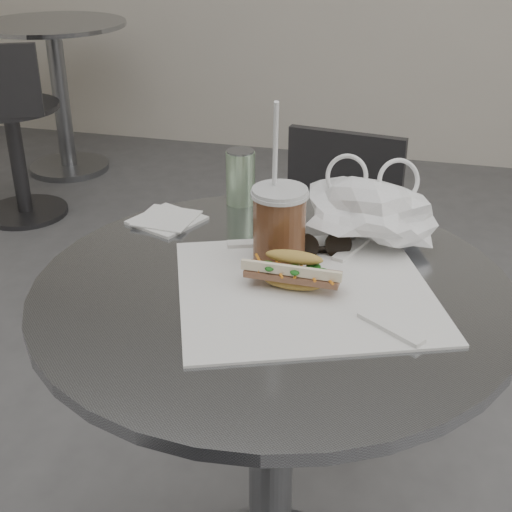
% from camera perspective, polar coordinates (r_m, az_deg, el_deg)
% --- Properties ---
extents(cafe_table, '(0.76, 0.76, 0.74)m').
position_cam_1_polar(cafe_table, '(1.28, 1.23, -13.09)').
color(cafe_table, slate).
rests_on(cafe_table, ground).
extents(bg_table, '(0.70, 0.70, 0.74)m').
position_cam_1_polar(bg_table, '(3.73, -15.50, 13.41)').
color(bg_table, slate).
rests_on(bg_table, ground).
extents(chair_far, '(0.39, 0.41, 0.74)m').
position_cam_1_polar(chair_far, '(1.90, 5.37, -3.27)').
color(chair_far, '#323234').
rests_on(chair_far, ground).
extents(bg_chair, '(0.44, 0.46, 0.78)m').
position_cam_1_polar(bg_chair, '(3.21, -18.87, 8.64)').
color(bg_chair, '#323234').
rests_on(bg_chair, ground).
extents(sandwich_paper, '(0.49, 0.48, 0.00)m').
position_cam_1_polar(sandwich_paper, '(1.11, 3.90, -2.66)').
color(sandwich_paper, white).
rests_on(sandwich_paper, cafe_table).
extents(banh_mi, '(0.18, 0.08, 0.06)m').
position_cam_1_polar(banh_mi, '(1.09, 3.00, -1.21)').
color(banh_mi, gold).
rests_on(banh_mi, sandwich_paper).
extents(iced_coffee, '(0.09, 0.09, 0.27)m').
position_cam_1_polar(iced_coffee, '(1.17, 1.87, 2.60)').
color(iced_coffee, brown).
rests_on(iced_coffee, cafe_table).
extents(sunglasses, '(0.10, 0.06, 0.05)m').
position_cam_1_polar(sunglasses, '(1.20, 5.25, 0.68)').
color(sunglasses, black).
rests_on(sunglasses, cafe_table).
extents(plastic_bag, '(0.24, 0.20, 0.11)m').
position_cam_1_polar(plastic_bag, '(1.25, 9.00, 3.38)').
color(plastic_bag, white).
rests_on(plastic_bag, cafe_table).
extents(napkin_stack, '(0.15, 0.15, 0.01)m').
position_cam_1_polar(napkin_stack, '(1.34, -7.15, 2.90)').
color(napkin_stack, white).
rests_on(napkin_stack, cafe_table).
extents(drink_can, '(0.06, 0.06, 0.11)m').
position_cam_1_polar(drink_can, '(1.40, -1.25, 6.33)').
color(drink_can, '#6BAA63').
rests_on(drink_can, cafe_table).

